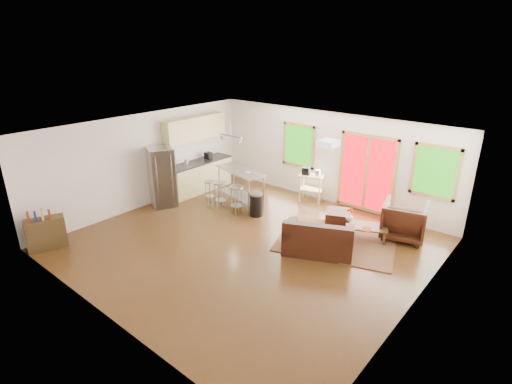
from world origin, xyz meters
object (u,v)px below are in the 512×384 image
Objects in this scene: rug at (336,241)px; kitchen_cart at (311,179)px; loveseat at (318,240)px; ottoman at (339,219)px; refrigerator at (162,177)px; armchair at (404,219)px; coffee_table at (368,228)px; island at (241,181)px.

rug is 2.58m from kitchen_cart.
ottoman is (-0.31, 1.48, -0.11)m from loveseat.
ottoman reaches higher than rug.
loveseat is 1.02× the size of refrigerator.
armchair reaches higher than loveseat.
coffee_table is 5.68m from refrigerator.
rug is 1.51× the size of island.
loveseat is at bearing -53.97° from kitchen_cart.
island is (-3.17, 0.97, 0.39)m from loveseat.
coffee_table is 2.63m from kitchen_cart.
island is (1.63, 1.46, -0.14)m from refrigerator.
loveseat is at bearing 30.28° from refrigerator.
refrigerator is (-4.49, -1.97, 0.64)m from ottoman.
rug is 1.52× the size of loveseat.
coffee_table is 1.65× the size of ottoman.
refrigerator reaches higher than kitchen_cart.
coffee_table is 3.77m from island.
island is at bearing 66.21° from refrigerator.
armchair is 2.99m from kitchen_cart.
island is (-3.74, -0.32, 0.40)m from coffee_table.
armchair is at bearing 46.68° from rug.
refrigerator is (-4.80, -0.49, 0.53)m from loveseat.
rug is 3.31m from island.
rug is at bearing -133.10° from coffee_table.
rug is 1.55× the size of refrigerator.
refrigerator is 2.19m from island.
kitchen_cart is at bearing 68.36° from refrigerator.
refrigerator is at bearing 7.64° from armchair.
refrigerator is 0.98× the size of island.
refrigerator is (-4.86, -1.23, 0.83)m from rug.
ottoman reaches higher than coffee_table.
coffee_table is at bearing 4.82° from island.
kitchen_cart is at bearing 137.26° from rug.
armchair is 0.57× the size of island.
coffee_table is at bearing -26.05° from kitchen_cart.
armchair is at bearing -9.94° from kitchen_cart.
coffee_table is 1.03× the size of armchair.
refrigerator is at bearing 161.06° from loveseat.
rug is at bearing -4.09° from island.
armchair is at bearing 46.49° from coffee_table.
rug is 4.25× the size of ottoman.
loveseat is 1.41m from coffee_table.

